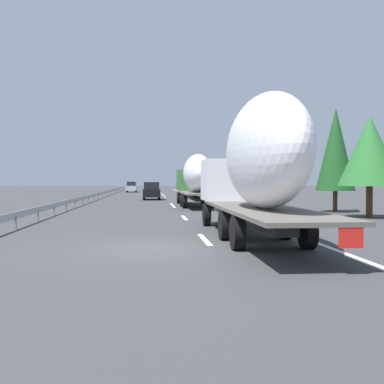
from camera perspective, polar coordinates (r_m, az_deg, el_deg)
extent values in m
plane|color=#38383A|center=(54.53, -5.08, -0.80)|extent=(260.00, 260.00, 0.00)
cube|color=white|center=(16.74, 1.55, -5.85)|extent=(3.20, 0.20, 0.01)
cube|color=white|center=(26.34, -0.95, -3.19)|extent=(3.20, 0.20, 0.01)
cube|color=white|center=(37.69, -2.25, -1.79)|extent=(3.20, 0.20, 0.01)
cube|color=white|center=(41.48, -2.53, -1.50)|extent=(3.20, 0.20, 0.01)
cube|color=white|center=(59.65, -3.36, -0.61)|extent=(3.20, 0.20, 0.01)
cube|color=white|center=(66.89, -3.57, -0.39)|extent=(3.20, 0.20, 0.01)
cube|color=white|center=(70.69, -3.66, -0.29)|extent=(3.20, 0.20, 0.01)
cube|color=white|center=(79.79, -3.84, -0.09)|extent=(3.20, 0.20, 0.01)
cube|color=white|center=(59.79, 0.19, -0.60)|extent=(110.00, 0.20, 0.01)
cube|color=#387038|center=(42.50, -0.17, 1.47)|extent=(2.40, 2.50, 1.90)
cube|color=black|center=(43.60, -0.30, 2.12)|extent=(0.08, 2.12, 0.80)
cube|color=#262628|center=(39.54, 0.22, -0.67)|extent=(11.02, 0.70, 0.24)
cube|color=#59544C|center=(36.55, 0.66, -0.11)|extent=(9.58, 2.50, 0.12)
ellipsoid|color=white|center=(36.40, 0.69, 2.32)|extent=(7.00, 2.20, 2.98)
cube|color=red|center=(31.92, 2.77, -0.77)|extent=(0.04, 0.56, 0.56)
cylinder|color=black|center=(42.45, -1.65, -0.73)|extent=(1.04, 0.30, 1.04)
cylinder|color=black|center=(42.64, 1.30, -0.72)|extent=(1.04, 0.30, 1.04)
cylinder|color=black|center=(37.67, -1.19, -1.01)|extent=(1.04, 0.35, 1.04)
cylinder|color=black|center=(37.89, 2.13, -0.99)|extent=(1.04, 0.35, 1.04)
cylinder|color=black|center=(35.28, -0.91, -1.17)|extent=(1.04, 0.35, 1.04)
cylinder|color=black|center=(35.51, 2.63, -1.16)|extent=(1.04, 0.35, 1.04)
cube|color=silver|center=(21.82, 4.69, 1.49)|extent=(2.40, 2.50, 1.90)
cube|color=black|center=(22.91, 4.22, 2.74)|extent=(0.08, 2.12, 0.80)
cube|color=#262628|center=(18.72, 6.38, -3.03)|extent=(11.83, 0.70, 0.24)
cube|color=#59544C|center=(15.56, 8.78, -2.21)|extent=(10.46, 2.50, 0.12)
ellipsoid|color=white|center=(15.45, 8.90, 4.91)|extent=(7.53, 2.20, 3.73)
cube|color=red|center=(10.89, 19.01, -5.10)|extent=(0.04, 0.56, 0.56)
cylinder|color=black|center=(21.72, 1.82, -2.81)|extent=(1.04, 0.30, 1.04)
cylinder|color=black|center=(22.10, 7.50, -2.74)|extent=(1.04, 0.30, 1.04)
cylinder|color=black|center=(16.56, 4.05, -4.13)|extent=(1.04, 0.35, 1.04)
cylinder|color=black|center=(17.05, 11.39, -4.00)|extent=(1.04, 0.35, 1.04)
cylinder|color=black|center=(14.21, 5.63, -5.06)|extent=(1.04, 0.35, 1.04)
cylinder|color=black|center=(14.78, 14.06, -4.84)|extent=(1.04, 0.35, 1.04)
cube|color=#ADB2B7|center=(84.22, -7.46, 0.48)|extent=(4.72, 1.77, 0.84)
cube|color=black|center=(83.86, -7.47, 1.02)|extent=(2.59, 1.56, 0.75)
cylinder|color=black|center=(85.72, -7.95, 0.21)|extent=(0.64, 0.22, 0.64)
cylinder|color=black|center=(85.67, -6.90, 0.22)|extent=(0.64, 0.22, 0.64)
cylinder|color=black|center=(82.80, -8.04, 0.17)|extent=(0.64, 0.22, 0.64)
cylinder|color=black|center=(82.74, -6.95, 0.17)|extent=(0.64, 0.22, 0.64)
cube|color=black|center=(51.35, -5.01, -0.12)|extent=(4.78, 1.87, 0.84)
cube|color=black|center=(50.98, -5.01, 0.79)|extent=(2.63, 1.65, 0.79)
cylinder|color=black|center=(52.85, -5.92, -0.53)|extent=(0.64, 0.22, 0.64)
cylinder|color=black|center=(52.86, -4.11, -0.53)|extent=(0.64, 0.22, 0.64)
cylinder|color=black|center=(49.89, -5.96, -0.65)|extent=(0.64, 0.22, 0.64)
cylinder|color=black|center=(49.90, -4.04, -0.64)|extent=(0.64, 0.22, 0.64)
cylinder|color=gray|center=(61.20, 1.19, 0.52)|extent=(0.10, 0.10, 2.30)
cube|color=#2D569E|center=(61.20, 1.19, 1.92)|extent=(0.06, 0.90, 0.70)
cylinder|color=#472D19|center=(68.62, 5.33, 0.45)|extent=(0.26, 0.26, 1.90)
cone|color=#1E5B23|center=(68.66, 5.33, 3.53)|extent=(2.64, 2.64, 5.48)
cylinder|color=#472D19|center=(97.53, 2.31, 0.72)|extent=(0.33, 0.33, 1.81)
cone|color=#194C1E|center=(97.54, 2.31, 2.53)|extent=(3.86, 3.86, 4.37)
cylinder|color=#472D19|center=(32.72, 17.22, -1.09)|extent=(0.30, 0.30, 1.44)
cone|color=#194C1E|center=(32.76, 17.27, 5.05)|extent=(2.62, 2.62, 5.58)
cylinder|color=#472D19|center=(52.83, 6.94, -0.02)|extent=(0.31, 0.31, 1.60)
cone|color=#286B2D|center=(52.84, 6.95, 3.21)|extent=(3.18, 3.18, 4.35)
cylinder|color=#472D19|center=(79.18, 2.51, 0.54)|extent=(0.26, 0.26, 1.77)
cone|color=#194C1E|center=(79.19, 2.51, 2.74)|extent=(2.61, 2.61, 4.33)
cylinder|color=#472D19|center=(28.32, 21.01, -1.13)|extent=(0.37, 0.37, 1.82)
cone|color=#286B2D|center=(28.34, 21.06, 4.76)|extent=(3.55, 3.55, 4.00)
cube|color=#9EA0A5|center=(57.80, -11.04, -0.10)|extent=(94.00, 0.06, 0.32)
cube|color=slate|center=(21.59, -20.95, -3.51)|extent=(0.10, 0.10, 0.60)
cube|color=slate|center=(25.53, -18.47, -2.74)|extent=(0.10, 0.10, 0.60)
cube|color=slate|center=(29.52, -16.65, -2.17)|extent=(0.10, 0.10, 0.60)
cube|color=slate|center=(33.53, -15.27, -1.74)|extent=(0.10, 0.10, 0.60)
cube|color=slate|center=(37.55, -14.19, -1.40)|extent=(0.10, 0.10, 0.60)
cube|color=slate|center=(41.59, -13.31, -1.12)|extent=(0.10, 0.10, 0.60)
cube|color=slate|center=(45.64, -12.59, -0.89)|extent=(0.10, 0.10, 0.60)
cube|color=slate|center=(49.69, -11.99, -0.70)|extent=(0.10, 0.10, 0.60)
cube|color=slate|center=(53.75, -11.48, -0.54)|extent=(0.10, 0.10, 0.60)
cube|color=slate|center=(57.81, -11.04, -0.40)|extent=(0.10, 0.10, 0.60)
cube|color=slate|center=(61.88, -10.66, -0.28)|extent=(0.10, 0.10, 0.60)
cube|color=slate|center=(65.95, -10.33, -0.17)|extent=(0.10, 0.10, 0.60)
cube|color=slate|center=(70.02, -10.03, -0.08)|extent=(0.10, 0.10, 0.60)
cube|color=slate|center=(74.09, -9.77, 0.00)|extent=(0.10, 0.10, 0.60)
cube|color=slate|center=(78.16, -9.53, 0.08)|extent=(0.10, 0.10, 0.60)
cube|color=slate|center=(82.24, -9.32, 0.14)|extent=(0.10, 0.10, 0.60)
cube|color=slate|center=(86.31, -9.13, 0.20)|extent=(0.10, 0.10, 0.60)
cube|color=slate|center=(90.39, -8.95, 0.26)|extent=(0.10, 0.10, 0.60)
cube|color=slate|center=(94.47, -8.80, 0.31)|extent=(0.10, 0.10, 0.60)
cube|color=slate|center=(98.55, -8.65, 0.36)|extent=(0.10, 0.10, 0.60)
cube|color=slate|center=(102.63, -8.51, 0.40)|extent=(0.10, 0.10, 0.60)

